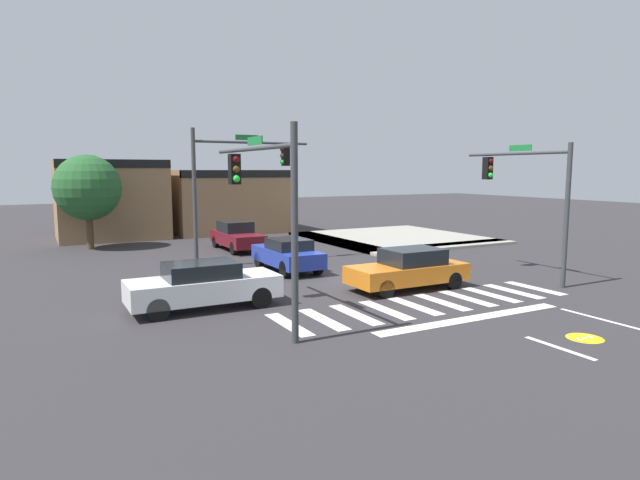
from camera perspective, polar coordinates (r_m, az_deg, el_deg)
ground_plane at (r=21.68m, az=3.74°, el=-4.18°), size 120.00×120.00×0.00m
crosswalk_near at (r=18.11m, az=11.32°, el=-6.61°), size 10.48×2.55×0.01m
bike_detector_marking at (r=15.84m, az=26.16°, el=-9.28°), size 0.93×0.93×0.01m
curb_corner_northeast at (r=34.06m, az=7.52°, el=0.13°), size 10.00×10.60×0.15m
storefront_row at (r=38.26m, az=-14.65°, el=4.13°), size 14.86×7.01×4.97m
traffic_signal_southeast at (r=22.86m, az=21.01°, el=5.43°), size 0.32×5.17×5.34m
traffic_signal_southwest at (r=15.12m, az=-6.08°, el=5.22°), size 0.32×5.84×5.50m
traffic_signal_northwest at (r=24.93m, az=-8.86°, el=7.01°), size 5.60×0.32×6.17m
car_maroon at (r=29.83m, az=-8.77°, el=0.44°), size 1.72×4.51×1.56m
car_white at (r=17.39m, az=-12.21°, el=-4.66°), size 4.68×1.79×1.49m
car_orange at (r=20.05m, az=9.34°, el=-3.05°), size 4.46×1.80×1.49m
car_blue at (r=23.38m, az=-3.45°, el=-1.51°), size 1.72×4.12×1.42m
roadside_tree at (r=32.16m, az=-23.33°, el=5.09°), size 3.58×3.58×5.19m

